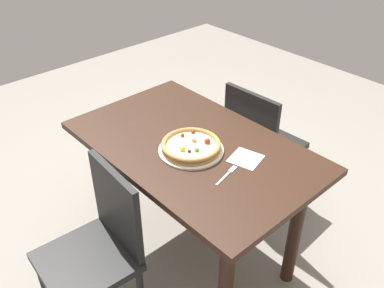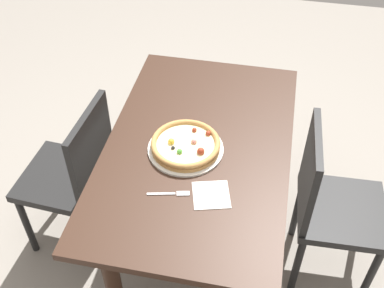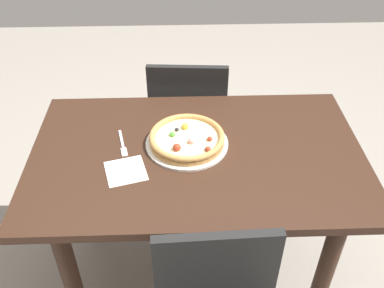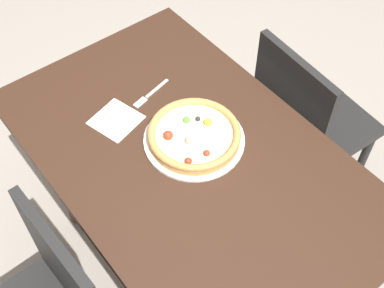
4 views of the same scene
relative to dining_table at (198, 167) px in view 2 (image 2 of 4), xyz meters
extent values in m
plane|color=gray|center=(0.00, 0.00, -0.64)|extent=(6.00, 6.00, 0.00)
cube|color=#331E14|center=(0.00, 0.00, 0.12)|extent=(1.27, 0.78, 0.03)
cylinder|color=#331E14|center=(-0.50, -0.26, -0.27)|extent=(0.07, 0.07, 0.75)
cylinder|color=#331E14|center=(0.50, -0.26, -0.27)|extent=(0.07, 0.07, 0.75)
cylinder|color=#331E14|center=(-0.50, 0.26, -0.27)|extent=(0.07, 0.07, 0.75)
cylinder|color=black|center=(0.17, -0.85, -0.43)|extent=(0.04, 0.04, 0.42)
cylinder|color=black|center=(-0.17, -0.83, -0.43)|extent=(0.04, 0.04, 0.42)
cylinder|color=black|center=(0.19, -0.51, -0.43)|extent=(0.04, 0.04, 0.42)
cylinder|color=black|center=(-0.15, -0.49, -0.43)|extent=(0.04, 0.04, 0.42)
cube|color=black|center=(0.01, -0.67, -0.20)|extent=(0.43, 0.43, 0.04)
cube|color=black|center=(0.02, -0.49, 0.03)|extent=(0.38, 0.05, 0.42)
cylinder|color=black|center=(-0.22, 0.84, -0.43)|extent=(0.04, 0.04, 0.42)
cylinder|color=black|center=(0.12, 0.85, -0.43)|extent=(0.04, 0.04, 0.42)
cylinder|color=black|center=(-0.21, 0.50, -0.43)|extent=(0.04, 0.04, 0.42)
cylinder|color=black|center=(0.13, 0.51, -0.43)|extent=(0.04, 0.04, 0.42)
cube|color=black|center=(-0.04, 0.67, -0.20)|extent=(0.42, 0.42, 0.04)
cube|color=black|center=(-0.04, 0.49, 0.03)|extent=(0.38, 0.04, 0.42)
cylinder|color=silver|center=(0.04, -0.05, 0.14)|extent=(0.32, 0.32, 0.01)
cylinder|color=#B78447|center=(0.04, -0.05, 0.15)|extent=(0.29, 0.29, 0.02)
cylinder|color=beige|center=(0.04, -0.05, 0.17)|extent=(0.25, 0.25, 0.01)
torus|color=#B78447|center=(0.04, -0.05, 0.17)|extent=(0.29, 0.29, 0.02)
sphere|color=maroon|center=(0.08, 0.02, 0.18)|extent=(0.03, 0.03, 0.03)
sphere|color=#262626|center=(0.08, -0.09, 0.17)|extent=(0.02, 0.02, 0.02)
sphere|color=#4C9E38|center=(0.09, -0.06, 0.18)|extent=(0.02, 0.02, 0.02)
sphere|color=#E58C7F|center=(0.02, -0.01, 0.18)|extent=(0.02, 0.02, 0.02)
sphere|color=maroon|center=(-0.05, -0.03, 0.17)|extent=(0.02, 0.02, 0.02)
sphere|color=maroon|center=(-0.04, 0.03, 0.18)|extent=(0.02, 0.02, 0.02)
sphere|color=gold|center=(0.04, -0.11, 0.18)|extent=(0.03, 0.03, 0.03)
cube|color=silver|center=(0.30, -0.09, 0.14)|extent=(0.03, 0.11, 0.00)
cube|color=silver|center=(0.28, -0.01, 0.14)|extent=(0.03, 0.05, 0.00)
cube|color=white|center=(0.26, 0.10, 0.14)|extent=(0.17, 0.17, 0.00)
camera|label=1|loc=(1.29, -1.18, 1.32)|focal=39.36mm
camera|label=2|loc=(1.44, 0.26, 1.54)|focal=44.46mm
camera|label=3|loc=(0.06, 1.25, 1.18)|focal=40.00mm
camera|label=4|loc=(-0.76, 0.59, 1.41)|focal=47.97mm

